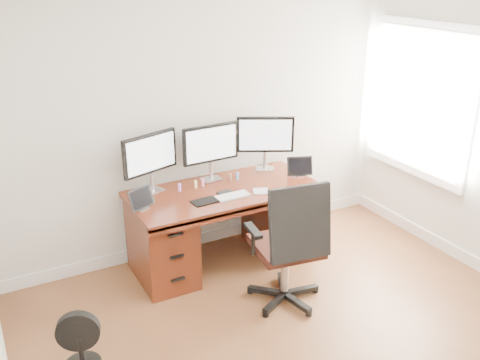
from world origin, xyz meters
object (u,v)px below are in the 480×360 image
office_chair (288,264)px  keyboard (233,196)px  floor_fan (80,342)px  desk (223,223)px  monitor_center (211,145)px

office_chair → keyboard: (-0.17, 0.64, 0.39)m
keyboard → floor_fan: bearing=-159.3°
desk → floor_fan: size_ratio=3.84×
desk → floor_fan: (-1.52, -0.83, -0.19)m
office_chair → floor_fan: 1.69m
office_chair → monitor_center: bearing=107.0°
desk → keyboard: bearing=-92.0°
floor_fan → keyboard: keyboard is taller
keyboard → desk: bearing=86.5°
floor_fan → keyboard: size_ratio=1.48×
monitor_center → keyboard: (-0.01, -0.45, -0.33)m
keyboard → monitor_center: bearing=87.5°
desk → keyboard: size_ratio=5.71×
office_chair → keyboard: size_ratio=3.75×
office_chair → monitor_center: (-0.16, 1.09, 0.72)m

